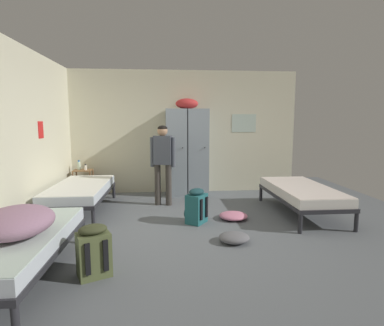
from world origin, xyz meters
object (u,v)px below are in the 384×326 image
(bed_left_rear, at_px, (81,190))
(bedding_heap, at_px, (16,222))
(lotion_bottle, at_px, (86,167))
(backpack_olive, at_px, (93,252))
(locker_bank, at_px, (187,150))
(clothes_pile_grey, at_px, (234,238))
(shelf_unit, at_px, (83,180))
(backpack_teal, at_px, (196,207))
(water_bottle, at_px, (79,165))
(clothes_pile_pink, at_px, (233,216))
(bed_left_front, at_px, (14,244))
(person_traveler, at_px, (163,158))
(bed_right, at_px, (301,192))

(bed_left_rear, relative_size, bedding_heap, 2.37)
(bedding_heap, relative_size, lotion_bottle, 6.10)
(lotion_bottle, bearing_deg, backpack_olive, -74.99)
(locker_bank, bearing_deg, bedding_heap, -117.61)
(lotion_bottle, relative_size, clothes_pile_grey, 0.32)
(shelf_unit, distance_m, backpack_teal, 2.96)
(bedding_heap, height_order, water_bottle, water_bottle)
(locker_bank, distance_m, lotion_bottle, 2.17)
(locker_bank, height_order, bedding_heap, locker_bank)
(backpack_teal, height_order, clothes_pile_pink, backpack_teal)
(lotion_bottle, bearing_deg, backpack_teal, -41.50)
(bed_left_front, relative_size, person_traveler, 1.25)
(bed_left_front, relative_size, bedding_heap, 2.37)
(clothes_pile_grey, bearing_deg, bed_left_front, -161.94)
(shelf_unit, bearing_deg, clothes_pile_grey, -46.50)
(bed_left_front, bearing_deg, backpack_olive, 2.47)
(backpack_olive, distance_m, clothes_pile_grey, 1.81)
(bed_right, height_order, backpack_olive, backpack_olive)
(backpack_olive, relative_size, clothes_pile_grey, 1.35)
(bedding_heap, height_order, clothes_pile_pink, bedding_heap)
(backpack_olive, bearing_deg, backpack_teal, 52.72)
(lotion_bottle, relative_size, backpack_olive, 0.24)
(water_bottle, bearing_deg, lotion_bottle, -21.80)
(bed_left_rear, bearing_deg, clothes_pile_pink, -14.39)
(shelf_unit, distance_m, person_traveler, 1.98)
(water_bottle, bearing_deg, backpack_olive, -73.00)
(person_traveler, bearing_deg, bed_left_rear, -168.16)
(shelf_unit, relative_size, water_bottle, 2.79)
(shelf_unit, relative_size, lotion_bottle, 4.33)
(bed_left_rear, relative_size, clothes_pile_grey, 4.68)
(bed_right, height_order, bedding_heap, bedding_heap)
(bed_left_rear, relative_size, lotion_bottle, 14.44)
(person_traveler, distance_m, backpack_olive, 2.86)
(locker_bank, xyz_separation_m, backpack_teal, (0.01, -1.92, -0.71))
(bed_left_rear, height_order, clothes_pile_grey, bed_left_rear)
(bedding_heap, xyz_separation_m, lotion_bottle, (-0.25, 3.60, -0.00))
(backpack_teal, bearing_deg, bed_right, 9.72)
(bed_left_rear, distance_m, backpack_teal, 2.13)
(bed_right, height_order, person_traveler, person_traveler)
(bed_left_front, xyz_separation_m, clothes_pile_grey, (2.40, 0.78, -0.32))
(shelf_unit, relative_size, backpack_teal, 1.04)
(bed_left_rear, distance_m, bed_right, 3.86)
(water_bottle, xyz_separation_m, clothes_pile_grey, (2.73, -2.81, -0.60))
(bed_left_rear, bearing_deg, water_bottle, 105.75)
(shelf_unit, relative_size, bedding_heap, 0.71)
(bed_left_rear, distance_m, clothes_pile_pink, 2.71)
(bed_left_front, height_order, clothes_pile_pink, bed_left_front)
(bed_right, bearing_deg, lotion_bottle, 158.38)
(backpack_teal, xyz_separation_m, clothes_pile_pink, (0.63, 0.13, -0.20))
(bed_right, bearing_deg, clothes_pile_grey, -140.81)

